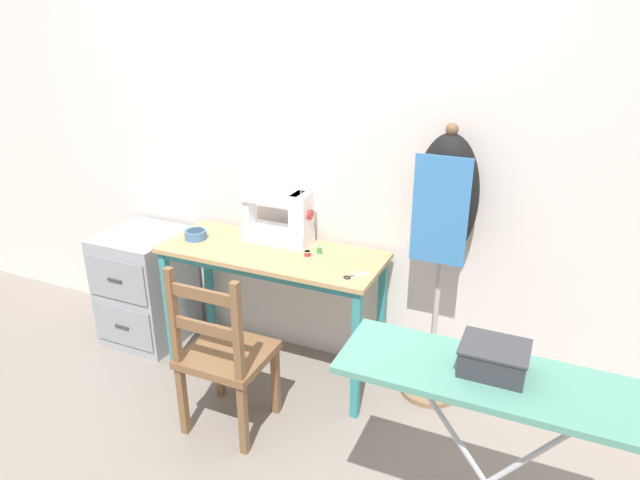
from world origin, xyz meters
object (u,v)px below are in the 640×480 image
object	(u,v)px
thread_spool_near_machine	(307,254)
ironing_board	(500,390)
filing_cabinet	(147,286)
scissors	(352,276)
sewing_machine	(281,219)
thread_spool_mid_table	(319,250)
dress_form	(444,213)
fabric_bowl	(196,234)
wooden_chair	(224,355)
storage_box	(494,358)

from	to	relation	value
thread_spool_near_machine	ironing_board	bearing A→B (deg)	-37.73
filing_cabinet	scissors	bearing A→B (deg)	-4.99
sewing_machine	thread_spool_mid_table	world-z (taller)	sewing_machine
filing_cabinet	dress_form	xyz separation A→B (m)	(1.77, 0.16, 0.69)
sewing_machine	thread_spool_mid_table	bearing A→B (deg)	-14.23
thread_spool_mid_table	filing_cabinet	bearing A→B (deg)	-177.07
fabric_bowl	thread_spool_near_machine	size ratio (longest dim) A/B	3.01
fabric_bowl	thread_spool_near_machine	distance (m)	0.68
thread_spool_near_machine	ironing_board	world-z (taller)	ironing_board
dress_form	ironing_board	size ratio (longest dim) A/B	1.40
sewing_machine	scissors	distance (m)	0.58
scissors	dress_form	size ratio (longest dim) A/B	0.08
thread_spool_near_machine	filing_cabinet	xyz separation A→B (m)	(-1.11, -0.00, -0.42)
dress_form	thread_spool_mid_table	bearing A→B (deg)	-170.91
scissors	wooden_chair	size ratio (longest dim) A/B	0.13
fabric_bowl	ironing_board	world-z (taller)	ironing_board
scissors	filing_cabinet	distance (m)	1.47
scissors	thread_spool_mid_table	size ratio (longest dim) A/B	2.85
ironing_board	filing_cabinet	bearing A→B (deg)	159.20
scissors	filing_cabinet	bearing A→B (deg)	175.01
fabric_bowl	thread_spool_mid_table	size ratio (longest dim) A/B	2.89
sewing_machine	filing_cabinet	xyz separation A→B (m)	(-0.89, -0.12, -0.54)
thread_spool_mid_table	dress_form	bearing A→B (deg)	9.09
filing_cabinet	ironing_board	bearing A→B (deg)	-20.80
ironing_board	wooden_chair	bearing A→B (deg)	166.64
storage_box	filing_cabinet	bearing A→B (deg)	159.47
wooden_chair	ironing_board	size ratio (longest dim) A/B	0.85
wooden_chair	fabric_bowl	bearing A→B (deg)	133.87
thread_spool_mid_table	storage_box	distance (m)	1.33
fabric_bowl	thread_spool_mid_table	world-z (taller)	fabric_bowl
fabric_bowl	storage_box	size ratio (longest dim) A/B	0.57
storage_box	dress_form	bearing A→B (deg)	111.68
scissors	storage_box	xyz separation A→B (m)	(0.75, -0.68, 0.16)
wooden_chair	filing_cabinet	size ratio (longest dim) A/B	1.29
wooden_chair	dress_form	xyz separation A→B (m)	(0.86, 0.68, 0.62)
thread_spool_mid_table	storage_box	size ratio (longest dim) A/B	0.20
filing_cabinet	dress_form	world-z (taller)	dress_form
scissors	thread_spool_mid_table	distance (m)	0.31
wooden_chair	scissors	bearing A→B (deg)	39.24
wooden_chair	ironing_board	xyz separation A→B (m)	(1.27, -0.30, 0.40)
wooden_chair	sewing_machine	bearing A→B (deg)	91.52
sewing_machine	fabric_bowl	bearing A→B (deg)	-161.83
fabric_bowl	ironing_board	xyz separation A→B (m)	(1.75, -0.80, 0.04)
sewing_machine	thread_spool_near_machine	world-z (taller)	sewing_machine
ironing_board	thread_spool_near_machine	bearing A→B (deg)	142.27
fabric_bowl	thread_spool_mid_table	distance (m)	0.72
filing_cabinet	dress_form	bearing A→B (deg)	5.09
thread_spool_near_machine	dress_form	bearing A→B (deg)	13.12
scissors	fabric_bowl	bearing A→B (deg)	174.44
fabric_bowl	dress_form	distance (m)	1.37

